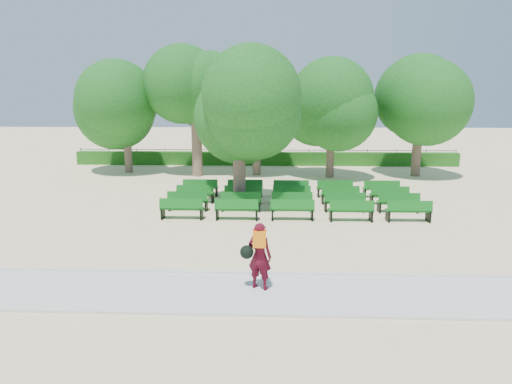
# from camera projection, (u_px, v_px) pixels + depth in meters

# --- Properties ---
(ground) EXTENTS (120.00, 120.00, 0.00)m
(ground) POSITION_uv_depth(u_px,v_px,m) (257.00, 215.00, 17.59)
(ground) COLOR beige
(paving) EXTENTS (30.00, 2.20, 0.06)m
(paving) POSITION_uv_depth(u_px,v_px,m) (245.00, 293.00, 10.33)
(paving) COLOR silver
(paving) RESTS_ON ground
(curb) EXTENTS (30.00, 0.12, 0.10)m
(curb) POSITION_uv_depth(u_px,v_px,m) (248.00, 274.00, 11.46)
(curb) COLOR silver
(curb) RESTS_ON ground
(hedge) EXTENTS (26.00, 0.70, 0.90)m
(hedge) POSITION_uv_depth(u_px,v_px,m) (265.00, 159.00, 31.22)
(hedge) COLOR #205E18
(hedge) RESTS_ON ground
(fence) EXTENTS (26.00, 0.10, 1.02)m
(fence) POSITION_uv_depth(u_px,v_px,m) (265.00, 164.00, 31.70)
(fence) COLOR black
(fence) RESTS_ON ground
(tree_line) EXTENTS (21.80, 6.80, 7.04)m
(tree_line) POSITION_uv_depth(u_px,v_px,m) (264.00, 174.00, 27.39)
(tree_line) COLOR #1A5E1C
(tree_line) RESTS_ON ground
(bench_array) EXTENTS (1.61, 0.54, 1.01)m
(bench_array) POSITION_uv_depth(u_px,v_px,m) (291.00, 205.00, 18.86)
(bench_array) COLOR #116217
(bench_array) RESTS_ON ground
(tree_among) EXTENTS (3.89, 3.89, 5.57)m
(tree_among) POSITION_uv_depth(u_px,v_px,m) (239.00, 115.00, 18.15)
(tree_among) COLOR brown
(tree_among) RESTS_ON ground
(person) EXTENTS (0.78, 0.56, 1.56)m
(person) POSITION_uv_depth(u_px,v_px,m) (259.00, 255.00, 10.38)
(person) COLOR #490A18
(person) RESTS_ON ground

